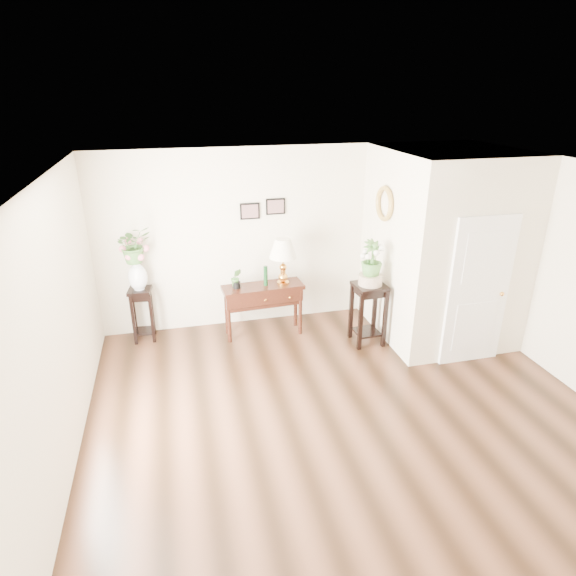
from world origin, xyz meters
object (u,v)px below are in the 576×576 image
object	(u,v)px
console_table	(263,310)
plant_stand_b	(368,314)
plant_stand_a	(143,314)
table_lamp	(283,262)

from	to	relation	value
console_table	plant_stand_b	distance (m)	1.60
console_table	plant_stand_b	xyz separation A→B (m)	(1.47, -0.63, 0.06)
plant_stand_a	plant_stand_b	distance (m)	3.39
plant_stand_b	table_lamp	bearing A→B (deg)	151.40
plant_stand_a	plant_stand_b	world-z (taller)	plant_stand_b
plant_stand_a	table_lamp	bearing A→B (deg)	-6.97
plant_stand_a	plant_stand_b	xyz separation A→B (m)	(3.27, -0.89, 0.05)
console_table	plant_stand_a	world-z (taller)	plant_stand_a
console_table	table_lamp	world-z (taller)	table_lamp
console_table	table_lamp	size ratio (longest dim) A/B	1.70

